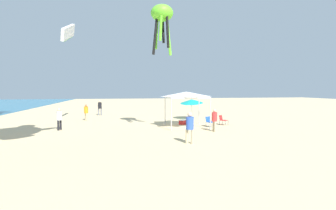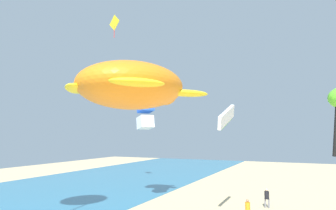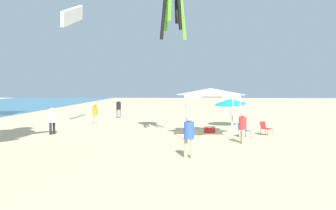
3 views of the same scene
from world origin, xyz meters
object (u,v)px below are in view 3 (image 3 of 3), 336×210
object	(u,v)px
beach_umbrella	(230,102)
folding_chair_facing_ocean	(265,127)
cooler_box	(210,130)
person_watching_sky	(52,119)
kite_parafoil_white	(72,16)
person_beachcomber	(95,112)
person_by_tent	(119,107)
person_far_stroller	(243,125)
folding_chair_left_of_tent	(243,129)
person_near_umbrella	(189,133)
canopy_tent	(211,93)

from	to	relation	value
beach_umbrella	folding_chair_facing_ocean	bearing A→B (deg)	-161.12
cooler_box	person_watching_sky	bearing A→B (deg)	96.84
cooler_box	kite_parafoil_white	bearing A→B (deg)	74.12
beach_umbrella	person_beachcomber	distance (m)	10.37
person_by_tent	person_watching_sky	xyz separation A→B (m)	(-10.13, 2.09, -0.07)
person_far_stroller	person_watching_sky	world-z (taller)	person_watching_sky
folding_chair_left_of_tent	cooler_box	distance (m)	2.50
kite_parafoil_white	folding_chair_facing_ocean	bearing A→B (deg)	78.97
folding_chair_facing_ocean	folding_chair_left_of_tent	world-z (taller)	same
person_far_stroller	person_near_umbrella	distance (m)	4.49
kite_parafoil_white	person_by_tent	bearing A→B (deg)	166.17
folding_chair_facing_ocean	cooler_box	distance (m)	3.39
person_far_stroller	folding_chair_facing_ocean	bearing A→B (deg)	146.05
folding_chair_left_of_tent	person_watching_sky	size ratio (longest dim) A/B	0.50
folding_chair_left_of_tent	person_near_umbrella	size ratio (longest dim) A/B	0.46
person_by_tent	kite_parafoil_white	bearing A→B (deg)	72.54
person_beachcomber	kite_parafoil_white	size ratio (longest dim) A/B	0.43
folding_chair_left_of_tent	person_near_umbrella	xyz separation A→B (m)	(-5.66, 3.25, 0.56)
folding_chair_facing_ocean	folding_chair_left_of_tent	xyz separation A→B (m)	(-0.85, 1.47, 0.00)
person_by_tent	beach_umbrella	bearing A→B (deg)	150.63
person_watching_sky	person_by_tent	bearing A→B (deg)	8.82
person_watching_sky	person_near_umbrella	bearing A→B (deg)	-106.49
folding_chair_facing_ocean	person_far_stroller	size ratio (longest dim) A/B	0.50
folding_chair_left_of_tent	kite_parafoil_white	size ratio (longest dim) A/B	0.22
canopy_tent	folding_chair_facing_ocean	bearing A→B (deg)	-79.96
person_watching_sky	kite_parafoil_white	size ratio (longest dim) A/B	0.45
person_by_tent	person_watching_sky	distance (m)	10.35
canopy_tent	person_watching_sky	world-z (taller)	canopy_tent
canopy_tent	person_watching_sky	distance (m)	9.76
person_beachcomber	folding_chair_left_of_tent	bearing A→B (deg)	32.22
cooler_box	person_beachcomber	world-z (taller)	person_beachcomber
beach_umbrella	cooler_box	bearing A→B (deg)	152.84
beach_umbrella	folding_chair_left_of_tent	size ratio (longest dim) A/B	2.86
folding_chair_facing_ocean	folding_chair_left_of_tent	size ratio (longest dim) A/B	1.00
person_watching_sky	person_beachcomber	world-z (taller)	person_watching_sky
canopy_tent	person_beachcomber	world-z (taller)	canopy_tent
folding_chair_facing_ocean	person_near_umbrella	distance (m)	8.06
person_beachcomber	person_watching_sky	bearing A→B (deg)	-39.77
person_watching_sky	person_beachcomber	xyz separation A→B (m)	(5.46, -1.18, -0.03)
person_beachcomber	cooler_box	bearing A→B (deg)	35.70
canopy_tent	folding_chair_left_of_tent	xyz separation A→B (m)	(-0.26, -1.87, -2.10)
person_far_stroller	person_beachcomber	xyz separation A→B (m)	(8.17, 9.88, -0.02)
beach_umbrella	person_watching_sky	size ratio (longest dim) A/B	1.43
folding_chair_facing_ocean	person_near_umbrella	size ratio (longest dim) A/B	0.46
canopy_tent	person_by_tent	world-z (taller)	canopy_tent
person_near_umbrella	kite_parafoil_white	bearing A→B (deg)	158.96
beach_umbrella	person_near_umbrella	distance (m)	11.35
beach_umbrella	person_by_tent	xyz separation A→B (m)	(5.50, 9.39, -0.79)
folding_chair_left_of_tent	person_beachcomber	world-z (taller)	person_beachcomber
cooler_box	person_by_tent	xyz separation A→B (m)	(8.97, 7.61, 0.83)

